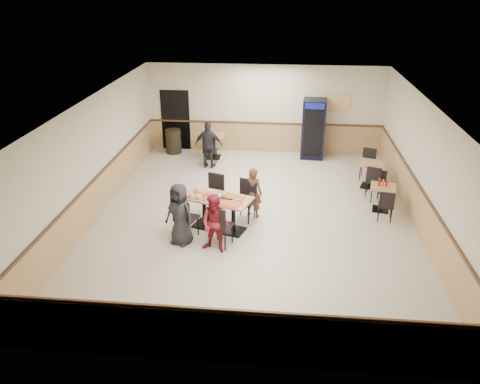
# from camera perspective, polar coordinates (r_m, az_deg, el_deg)

# --- Properties ---
(ground) EXTENTS (10.00, 10.00, 0.00)m
(ground) POSITION_cam_1_polar(r_m,az_deg,el_deg) (11.99, 1.74, -3.11)
(ground) COLOR beige
(ground) RESTS_ON ground
(room_shell) EXTENTS (10.00, 10.00, 10.00)m
(room_shell) POSITION_cam_1_polar(r_m,az_deg,el_deg) (14.10, 9.71, 3.53)
(room_shell) COLOR silver
(room_shell) RESTS_ON ground
(main_table) EXTENTS (1.73, 1.24, 0.84)m
(main_table) POSITION_cam_1_polar(r_m,az_deg,el_deg) (11.23, -2.63, -1.96)
(main_table) COLOR black
(main_table) RESTS_ON ground
(main_chairs) EXTENTS (1.89, 2.17, 1.06)m
(main_chairs) POSITION_cam_1_polar(r_m,az_deg,el_deg) (11.27, -2.88, -2.03)
(main_chairs) COLOR black
(main_chairs) RESTS_ON ground
(diner_woman_left) EXTENTS (0.85, 0.74, 1.47)m
(diner_woman_left) POSITION_cam_1_polar(r_m,az_deg,el_deg) (10.63, -7.35, -2.70)
(diner_woman_left) COLOR black
(diner_woman_left) RESTS_ON ground
(diner_woman_right) EXTENTS (0.79, 0.69, 1.37)m
(diner_woman_right) POSITION_cam_1_polar(r_m,az_deg,el_deg) (10.27, -3.03, -3.91)
(diner_woman_right) COLOR maroon
(diner_woman_right) RESTS_ON ground
(diner_man_opposite) EXTENTS (0.56, 0.47, 1.33)m
(diner_man_opposite) POSITION_cam_1_polar(r_m,az_deg,el_deg) (11.78, 1.60, -0.04)
(diner_man_opposite) COLOR #533223
(diner_man_opposite) RESTS_ON ground
(lone_diner) EXTENTS (0.90, 0.41, 1.51)m
(lone_diner) POSITION_cam_1_polar(r_m,az_deg,el_deg) (14.89, -3.83, 5.74)
(lone_diner) COLOR black
(lone_diner) RESTS_ON ground
(tabletop_clutter) EXTENTS (1.42, 0.88, 0.12)m
(tabletop_clutter) POSITION_cam_1_polar(r_m,az_deg,el_deg) (11.05, -2.81, -0.68)
(tabletop_clutter) COLOR #BD320C
(tabletop_clutter) RESTS_ON main_table
(side_table_near) EXTENTS (0.75, 0.75, 0.68)m
(side_table_near) POSITION_cam_1_polar(r_m,az_deg,el_deg) (12.70, 16.95, -0.30)
(side_table_near) COLOR black
(side_table_near) RESTS_ON ground
(side_table_near_chair_south) EXTENTS (0.47, 0.47, 0.86)m
(side_table_near_chair_south) POSITION_cam_1_polar(r_m,az_deg,el_deg) (12.23, 17.37, -1.46)
(side_table_near_chair_south) COLOR black
(side_table_near_chair_south) RESTS_ON ground
(side_table_near_chair_north) EXTENTS (0.47, 0.47, 0.86)m
(side_table_near_chair_north) POSITION_cam_1_polar(r_m,az_deg,el_deg) (13.20, 16.53, 0.62)
(side_table_near_chair_north) COLOR black
(side_table_near_chair_north) RESTS_ON ground
(side_table_far) EXTENTS (0.88, 0.88, 0.75)m
(side_table_far) POSITION_cam_1_polar(r_m,az_deg,el_deg) (14.03, 15.64, 2.48)
(side_table_far) COLOR black
(side_table_far) RESTS_ON ground
(side_table_far_chair_south) EXTENTS (0.55, 0.55, 0.95)m
(side_table_far_chair_south) POSITION_cam_1_polar(r_m,az_deg,el_deg) (13.49, 16.02, 1.42)
(side_table_far_chair_south) COLOR black
(side_table_far_chair_south) RESTS_ON ground
(side_table_far_chair_north) EXTENTS (0.55, 0.55, 0.95)m
(side_table_far_chair_north) POSITION_cam_1_polar(r_m,az_deg,el_deg) (14.58, 15.28, 3.28)
(side_table_far_chair_north) COLOR black
(side_table_far_chair_north) RESTS_ON ground
(condiment_caddy) EXTENTS (0.23, 0.06, 0.20)m
(condiment_caddy) POSITION_cam_1_polar(r_m,az_deg,el_deg) (12.62, 16.95, 1.10)
(condiment_caddy) COLOR #AA0C15
(condiment_caddy) RESTS_ON side_table_near
(back_table) EXTENTS (0.73, 0.73, 0.78)m
(back_table) POSITION_cam_1_polar(r_m,az_deg,el_deg) (15.79, -3.31, 5.99)
(back_table) COLOR black
(back_table) RESTS_ON ground
(back_table_chair_lone) EXTENTS (0.46, 0.46, 0.99)m
(back_table_chair_lone) POSITION_cam_1_polar(r_m,az_deg,el_deg) (15.22, -3.65, 5.14)
(back_table_chair_lone) COLOR black
(back_table_chair_lone) RESTS_ON ground
(pepsi_cooler) EXTENTS (0.80, 0.80, 1.98)m
(pepsi_cooler) POSITION_cam_1_polar(r_m,az_deg,el_deg) (15.88, 8.92, 7.61)
(pepsi_cooler) COLOR black
(pepsi_cooler) RESTS_ON ground
(trash_bin) EXTENTS (0.53, 0.53, 0.83)m
(trash_bin) POSITION_cam_1_polar(r_m,az_deg,el_deg) (16.42, -8.12, 6.13)
(trash_bin) COLOR black
(trash_bin) RESTS_ON ground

